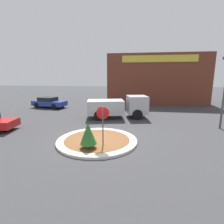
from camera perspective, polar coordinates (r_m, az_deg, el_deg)
ground_plane at (r=11.11m, az=-4.87°, el=-9.60°), size 120.00×120.00×0.00m
traffic_island at (r=11.08m, az=-4.87°, el=-9.24°), size 4.96×4.96×0.15m
stop_sign at (r=9.72m, az=-3.03°, el=-2.32°), size 0.72×0.07×2.41m
island_shrub at (r=9.60m, az=-7.79°, el=-6.88°), size 0.92×0.92×1.44m
utility_truck at (r=17.00m, az=2.01°, el=1.86°), size 6.06×3.34×2.14m
storefront_building at (r=28.06m, az=14.16°, el=10.36°), size 14.19×6.07×7.13m
parked_sedan_blue at (r=24.01m, az=-19.86°, el=3.02°), size 4.57×2.60×1.38m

